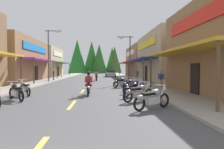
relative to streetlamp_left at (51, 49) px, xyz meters
name	(u,v)px	position (x,y,z in m)	size (l,w,h in m)	color
ground	(92,80)	(4.80, 5.56, -4.25)	(9.36, 86.79, 0.10)	#4C4C4F
sidewalk_left	(52,79)	(-1.27, 5.56, -4.14)	(2.77, 86.79, 0.12)	#9E9991
sidewalk_right	(130,79)	(10.86, 5.56, -4.14)	(2.77, 86.79, 0.12)	gray
centerline_dashes	(93,78)	(4.80, 9.13, -4.20)	(0.16, 62.53, 0.01)	#E0C64C
storefront_left_middle	(13,60)	(-5.74, 2.60, -1.31)	(8.04, 13.12, 5.78)	olive
storefront_left_far	(37,62)	(-7.06, 16.51, -1.20)	(10.68, 11.38, 6.00)	tan
storefront_right_middle	(175,58)	(16.12, 0.76, -1.03)	(9.61, 12.38, 6.35)	tan
storefront_right_far	(147,62)	(15.73, 14.91, -1.10)	(8.84, 13.17, 6.22)	olive
streetlamp_left	(51,49)	(0.00, 0.00, 0.00)	(2.02, 0.30, 6.52)	#474C51
streetlamp_right	(128,52)	(9.57, -0.41, -0.40)	(2.02, 0.30, 5.80)	#474C51
motorcycle_parked_right_0	(152,98)	(8.39, -16.45, -3.71)	(1.89, 1.19, 1.04)	black
motorcycle_parked_right_1	(138,92)	(8.19, -14.41, -3.71)	(1.87, 1.21, 1.04)	black
motorcycle_parked_right_2	(133,89)	(8.21, -12.64, -3.71)	(1.51, 1.65, 1.04)	black
motorcycle_parked_right_3	(134,86)	(8.55, -10.92, -3.71)	(1.84, 1.27, 1.04)	black
motorcycle_parked_right_4	(129,84)	(8.49, -9.11, -3.71)	(1.33, 1.79, 1.04)	black
motorcycle_parked_right_5	(121,82)	(8.07, -6.85, -3.71)	(1.66, 1.50, 1.04)	black
motorcycle_parked_right_6	(120,81)	(8.17, -5.21, -3.71)	(1.39, 1.75, 1.04)	black
motorcycle_parked_left_3	(16,91)	(1.51, -13.65, -3.71)	(1.50, 1.66, 1.04)	black
motorcycle_parked_left_4	(25,88)	(1.25, -11.68, -3.71)	(1.34, 1.79, 1.04)	black
rider_cruising_lead	(89,85)	(5.40, -11.82, -3.55)	(0.60, 2.14, 1.57)	black
rider_cruising_trailing	(96,76)	(5.59, 2.92, -3.55)	(0.60, 2.14, 1.57)	black
pedestrian_by_shop	(161,79)	(11.42, -8.15, -3.32)	(0.57, 0.28, 1.55)	#B2A599
pedestrian_browsing	(54,74)	(-0.40, 3.04, -3.26)	(0.38, 0.53, 1.64)	#333F8C
pedestrian_strolling	(138,74)	(11.38, 2.39, -3.26)	(0.36, 0.55, 1.63)	#3F593F
parked_car_curbside	(111,73)	(8.28, 16.06, -3.52)	(2.08, 4.31, 1.40)	silver
treeline_backdrop	(96,58)	(4.59, 51.42, 1.60)	(20.55, 12.86, 12.60)	#276523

